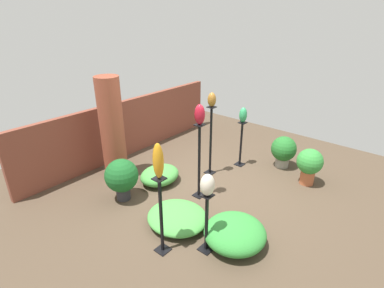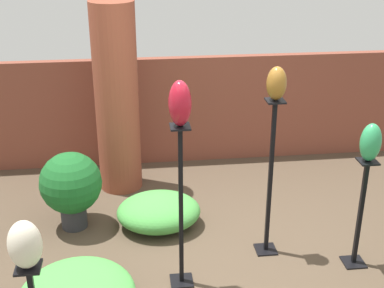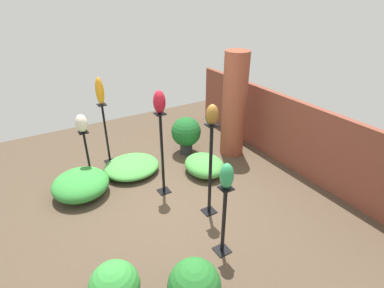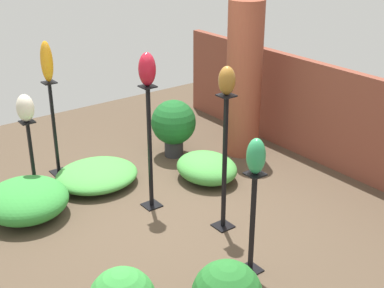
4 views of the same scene
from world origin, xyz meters
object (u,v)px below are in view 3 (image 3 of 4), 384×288
(art_vase_jade, at_px, (227,176))
(art_vase_ruby, at_px, (159,102))
(brick_pillar, at_px, (234,105))
(pedestal_ruby, at_px, (162,158))
(art_vase_amber, at_px, (100,91))
(pedestal_amber, at_px, (107,137))
(pedestal_bronze, at_px, (210,175))
(potted_plant_near_pillar, at_px, (194,288))
(art_vase_ivory, at_px, (82,123))
(potted_plant_walkway_edge, at_px, (186,133))
(art_vase_bronze, at_px, (212,115))
(pedestal_jade, at_px, (224,224))
(pedestal_ivory, at_px, (88,159))

(art_vase_jade, height_order, art_vase_ruby, art_vase_ruby)
(brick_pillar, xyz_separation_m, art_vase_ruby, (0.53, -1.90, 0.59))
(pedestal_ruby, bearing_deg, art_vase_ruby, 0.00)
(pedestal_ruby, height_order, art_vase_amber, art_vase_amber)
(pedestal_amber, bearing_deg, art_vase_amber, 0.00)
(pedestal_bronze, xyz_separation_m, potted_plant_near_pillar, (1.33, -1.09, -0.29))
(pedestal_amber, relative_size, art_vase_ivory, 3.88)
(pedestal_bronze, distance_m, pedestal_amber, 2.52)
(art_vase_ruby, xyz_separation_m, potted_plant_walkway_edge, (-1.02, 1.04, -1.19))
(pedestal_bronze, xyz_separation_m, art_vase_bronze, (0.00, -0.00, 0.97))
(pedestal_amber, distance_m, art_vase_amber, 0.94)
(pedestal_bronze, relative_size, potted_plant_near_pillar, 2.09)
(brick_pillar, xyz_separation_m, art_vase_bronze, (1.39, -1.52, 0.60))
(pedestal_jade, relative_size, pedestal_amber, 0.84)
(pedestal_bronze, distance_m, art_vase_bronze, 0.97)
(potted_plant_near_pillar, bearing_deg, pedestal_amber, 176.93)
(pedestal_ruby, xyz_separation_m, art_vase_ivory, (-1.06, -1.00, 0.46))
(brick_pillar, height_order, potted_plant_walkway_edge, brick_pillar)
(pedestal_amber, bearing_deg, art_vase_bronze, 20.78)
(pedestal_ivory, xyz_separation_m, art_vase_jade, (2.68, 1.08, 0.78))
(pedestal_amber, xyz_separation_m, potted_plant_walkway_edge, (0.48, 1.55, -0.10))
(pedestal_bronze, bearing_deg, art_vase_ruby, -156.02)
(brick_pillar, distance_m, pedestal_ruby, 2.01)
(pedestal_bronze, height_order, art_vase_amber, art_vase_amber)
(potted_plant_walkway_edge, bearing_deg, brick_pillar, 60.50)
(pedestal_jade, height_order, art_vase_amber, art_vase_amber)
(art_vase_ivory, bearing_deg, art_vase_jade, 21.99)
(art_vase_ivory, xyz_separation_m, potted_plant_near_pillar, (3.24, 0.29, -0.73))
(pedestal_ivory, height_order, art_vase_jade, art_vase_jade)
(brick_pillar, height_order, pedestal_jade, brick_pillar)
(brick_pillar, bearing_deg, potted_plant_near_pillar, -43.81)
(pedestal_ivory, xyz_separation_m, potted_plant_walkway_edge, (0.04, 2.04, 0.04))
(pedestal_bronze, xyz_separation_m, art_vase_jade, (0.76, -0.30, 0.52))
(pedestal_ruby, relative_size, art_vase_ivory, 4.57)
(art_vase_ivory, xyz_separation_m, art_vase_bronze, (1.92, 1.38, 0.54))
(art_vase_bronze, bearing_deg, potted_plant_walkway_edge, 160.59)
(art_vase_bronze, bearing_deg, art_vase_ivory, -144.21)
(pedestal_ruby, height_order, art_vase_ruby, art_vase_ruby)
(pedestal_ivory, bearing_deg, art_vase_ivory, 180.00)
(pedestal_ivory, relative_size, art_vase_ruby, 2.68)
(potted_plant_walkway_edge, bearing_deg, art_vase_bronze, -19.41)
(pedestal_ruby, xyz_separation_m, art_vase_jade, (1.62, 0.08, 0.54))
(pedestal_ruby, xyz_separation_m, potted_plant_near_pillar, (2.19, -0.71, -0.27))
(pedestal_jade, bearing_deg, art_vase_ivory, -158.01)
(pedestal_ruby, distance_m, art_vase_ruby, 0.98)
(art_vase_bronze, bearing_deg, art_vase_amber, -159.22)
(pedestal_jade, relative_size, art_vase_ruby, 2.88)
(pedestal_jade, xyz_separation_m, pedestal_ruby, (-1.62, -0.08, 0.21))
(art_vase_bronze, bearing_deg, art_vase_jade, -21.35)
(pedestal_ivory, distance_m, pedestal_bronze, 2.38)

